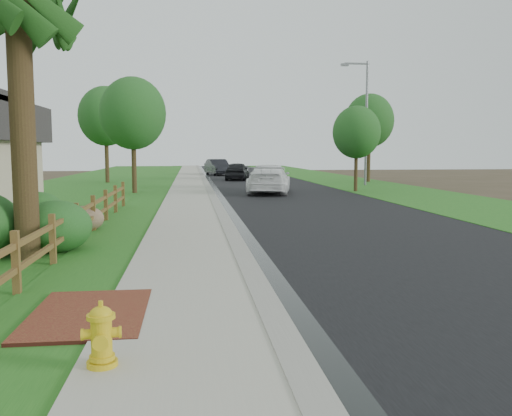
{
  "coord_description": "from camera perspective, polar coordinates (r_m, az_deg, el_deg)",
  "views": [
    {
      "loc": [
        -0.74,
        -8.75,
        2.39
      ],
      "look_at": [
        0.77,
        3.68,
        1.08
      ],
      "focal_mm": 38.0,
      "sensor_mm": 36.0,
      "label": 1
    }
  ],
  "objects": [
    {
      "name": "boulder",
      "position": [
        16.94,
        -17.63,
        -1.08
      ],
      "size": [
        1.37,
        1.18,
        0.78
      ],
      "primitive_type": "ellipsoid",
      "rotation": [
        0.0,
        0.0,
        -0.31
      ],
      "color": "brown",
      "rests_on": "ground"
    },
    {
      "name": "shrub_a",
      "position": [
        13.59,
        -20.32,
        -1.86
      ],
      "size": [
        2.01,
        2.01,
        1.25
      ],
      "primitive_type": "ellipsoid",
      "rotation": [
        0.0,
        0.0,
        0.24
      ],
      "color": "#1D4C1B",
      "rests_on": "ground"
    },
    {
      "name": "ranch_fence",
      "position": [
        15.52,
        -17.5,
        -0.85
      ],
      "size": [
        0.12,
        16.92,
        1.1
      ],
      "color": "#51391B",
      "rests_on": "ground"
    },
    {
      "name": "palm_tree",
      "position": [
        13.14,
        -23.84,
        19.29
      ],
      "size": [
        3.6,
        3.6,
        6.6
      ],
      "color": "#331F15",
      "rests_on": "ground"
    },
    {
      "name": "white_suv",
      "position": [
        30.71,
        1.39,
        3.07
      ],
      "size": [
        3.37,
        5.93,
        1.62
      ],
      "primitive_type": "imported",
      "rotation": [
        0.0,
        0.0,
        2.93
      ],
      "color": "white",
      "rests_on": "road"
    },
    {
      "name": "dark_car_far",
      "position": [
        54.4,
        -4.04,
        4.31
      ],
      "size": [
        2.67,
        5.09,
        1.6
      ],
      "primitive_type": "imported",
      "rotation": [
        0.0,
        0.0,
        0.21
      ],
      "color": "black",
      "rests_on": "road"
    },
    {
      "name": "road",
      "position": [
        44.14,
        0.04,
        2.89
      ],
      "size": [
        8.0,
        90.0,
        0.02
      ],
      "primitive_type": "cube",
      "color": "black",
      "rests_on": "ground"
    },
    {
      "name": "streetlight",
      "position": [
        38.61,
        11.32,
        9.5
      ],
      "size": [
        1.97,
        0.21,
        8.54
      ],
      "color": "slate",
      "rests_on": "ground"
    },
    {
      "name": "curb",
      "position": [
        43.83,
        -5.43,
        2.91
      ],
      "size": [
        0.4,
        90.0,
        0.12
      ],
      "primitive_type": "cube",
      "color": "gray",
      "rests_on": "ground"
    },
    {
      "name": "tree_near_right",
      "position": [
        32.64,
        10.55,
        7.84
      ],
      "size": [
        2.81,
        2.81,
        5.06
      ],
      "color": "#331F15",
      "rests_on": "ground"
    },
    {
      "name": "tree_near_left",
      "position": [
        31.58,
        -12.84,
        9.67
      ],
      "size": [
        3.69,
        3.69,
        6.55
      ],
      "color": "#331F15",
      "rests_on": "ground"
    },
    {
      "name": "brick_patch",
      "position": [
        8.22,
        -17.17,
        -10.77
      ],
      "size": [
        1.6,
        2.4,
        0.11
      ],
      "primitive_type": "cube",
      "color": "maroon",
      "rests_on": "ground"
    },
    {
      "name": "tree_mid_left",
      "position": [
        42.72,
        -15.54,
        9.29
      ],
      "size": [
        4.06,
        4.06,
        7.26
      ],
      "color": "#331F15",
      "rests_on": "ground"
    },
    {
      "name": "dark_car_mid",
      "position": [
        45.16,
        -1.99,
        3.92
      ],
      "size": [
        2.52,
        4.63,
        1.49
      ],
      "primitive_type": "imported",
      "rotation": [
        0.0,
        0.0,
        2.96
      ],
      "color": "black",
      "rests_on": "road"
    },
    {
      "name": "shrub_c",
      "position": [
        18.5,
        -22.01,
        -0.13
      ],
      "size": [
        1.92,
        1.92,
        1.12
      ],
      "primitive_type": "ellipsoid",
      "rotation": [
        0.0,
        0.0,
        0.28
      ],
      "color": "#1D4C1B",
      "rests_on": "ground"
    },
    {
      "name": "verge_far",
      "position": [
        45.49,
        8.71,
        2.93
      ],
      "size": [
        6.0,
        90.0,
        0.04
      ],
      "primitive_type": "cube",
      "color": "#1E5719",
      "rests_on": "ground"
    },
    {
      "name": "tree_mid_right",
      "position": [
        43.04,
        11.85,
        8.97
      ],
      "size": [
        3.75,
        3.75,
        6.81
      ],
      "color": "#331F15",
      "rests_on": "ground"
    },
    {
      "name": "wet_gutter",
      "position": [
        43.84,
        -4.97,
        2.86
      ],
      "size": [
        0.5,
        90.0,
        0.0
      ],
      "primitive_type": "cube",
      "color": "black",
      "rests_on": "road"
    },
    {
      "name": "ground",
      "position": [
        9.1,
        -2.06,
        -9.24
      ],
      "size": [
        120.0,
        120.0,
        0.0
      ],
      "primitive_type": "plane",
      "color": "#38311F"
    },
    {
      "name": "lawn_near",
      "position": [
        44.41,
        -16.34,
        2.68
      ],
      "size": [
        9.0,
        90.0,
        0.04
      ],
      "primitive_type": "cube",
      "color": "#1E5719",
      "rests_on": "ground"
    },
    {
      "name": "grass_strip",
      "position": [
        43.86,
        -9.62,
        2.82
      ],
      "size": [
        1.6,
        90.0,
        0.06
      ],
      "primitive_type": "cube",
      "color": "#1E5719",
      "rests_on": "ground"
    },
    {
      "name": "fire_hydrant",
      "position": [
        6.15,
        -15.96,
        -12.86
      ],
      "size": [
        0.47,
        0.37,
        0.71
      ],
      "color": "gold",
      "rests_on": "sidewalk"
    },
    {
      "name": "sidewalk",
      "position": [
        43.81,
        -7.13,
        2.88
      ],
      "size": [
        2.2,
        90.0,
        0.1
      ],
      "primitive_type": "cube",
      "color": "#AFA998",
      "rests_on": "ground"
    }
  ]
}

